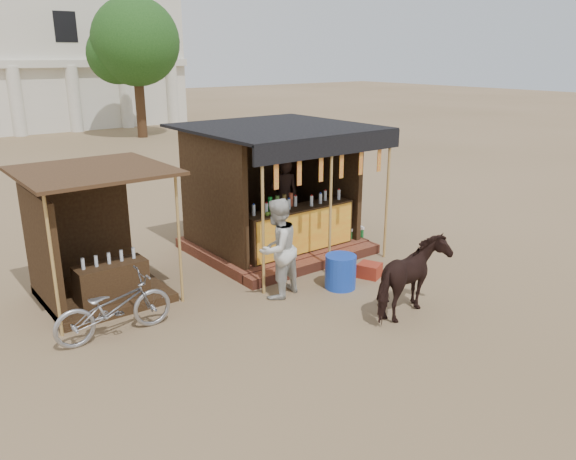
% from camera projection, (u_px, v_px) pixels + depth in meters
% --- Properties ---
extents(ground, '(120.00, 120.00, 0.00)m').
position_uv_depth(ground, '(345.00, 314.00, 9.53)').
color(ground, '#846B4C').
rests_on(ground, ground).
extents(main_stall, '(3.60, 3.61, 2.78)m').
position_uv_depth(main_stall, '(276.00, 205.00, 12.36)').
color(main_stall, brown).
rests_on(main_stall, ground).
extents(secondary_stall, '(2.40, 2.40, 2.38)m').
position_uv_depth(secondary_stall, '(89.00, 254.00, 9.88)').
color(secondary_stall, '#392814').
rests_on(secondary_stall, ground).
extents(cow, '(1.68, 1.03, 1.32)m').
position_uv_depth(cow, '(412.00, 279.00, 9.30)').
color(cow, black).
rests_on(cow, ground).
extents(motorbike, '(1.86, 0.67, 0.97)m').
position_uv_depth(motorbike, '(114.00, 307.00, 8.66)').
color(motorbike, '#93959B').
rests_on(motorbike, ground).
extents(bystander, '(1.05, 0.91, 1.82)m').
position_uv_depth(bystander, '(277.00, 249.00, 9.99)').
color(bystander, beige).
rests_on(bystander, ground).
extents(blue_barrel, '(0.63, 0.63, 0.64)m').
position_uv_depth(blue_barrel, '(341.00, 272.00, 10.52)').
color(blue_barrel, blue).
rests_on(blue_barrel, ground).
extents(red_crate, '(0.52, 0.54, 0.27)m').
position_uv_depth(red_crate, '(369.00, 270.00, 11.09)').
color(red_crate, maroon).
rests_on(red_crate, ground).
extents(cooler, '(0.71, 0.55, 0.46)m').
position_uv_depth(cooler, '(347.00, 236.00, 12.87)').
color(cooler, '#176B29').
rests_on(cooler, ground).
extents(tree, '(4.50, 4.40, 7.00)m').
position_uv_depth(tree, '(131.00, 45.00, 28.26)').
color(tree, '#382314').
rests_on(tree, ground).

